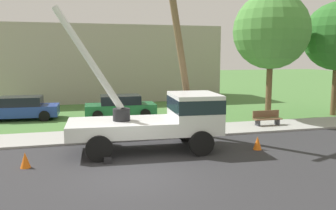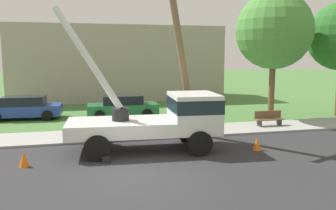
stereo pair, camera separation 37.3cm
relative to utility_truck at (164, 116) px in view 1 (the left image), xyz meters
The scene contains 12 objects.
ground_plane 9.42m from the utility_truck, 100.63° to the left, with size 120.00×120.00×0.00m, color #477538.
road_asphalt 3.61m from the utility_truck, 121.08° to the right, with size 80.00×8.97×0.01m, color #2B2B2D.
sidewalk_strip 3.69m from the utility_truck, 120.06° to the left, with size 80.00×2.66×0.10m, color #9E9E99.
utility_truck is the anchor object (origin of this frame).
leaning_utility_pole 3.78m from the utility_truck, 56.98° to the left, with size 2.60×1.73×8.82m.
traffic_cone_ahead 4.08m from the utility_truck, 15.65° to the right, with size 0.36×0.36×0.56m, color orange.
traffic_cone_behind 5.59m from the utility_truck, 168.05° to the right, with size 0.36×0.36×0.56m, color orange.
parked_sedan_blue 11.19m from the utility_truck, 127.87° to the left, with size 4.47×2.14×1.42m.
parked_sedan_green 8.07m from the utility_truck, 96.15° to the left, with size 4.46×2.12×1.42m.
park_bench 7.34m from the utility_truck, 24.62° to the left, with size 1.60×0.45×0.90m.
roadside_tree_near 10.27m from the utility_truck, 33.06° to the left, with size 4.59×4.59×7.68m.
lowrise_building_backdrop 17.85m from the utility_truck, 90.64° to the left, with size 18.00×6.00×6.40m, color #A5998C.
Camera 1 is at (-1.80, -11.09, 3.98)m, focal length 37.34 mm.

